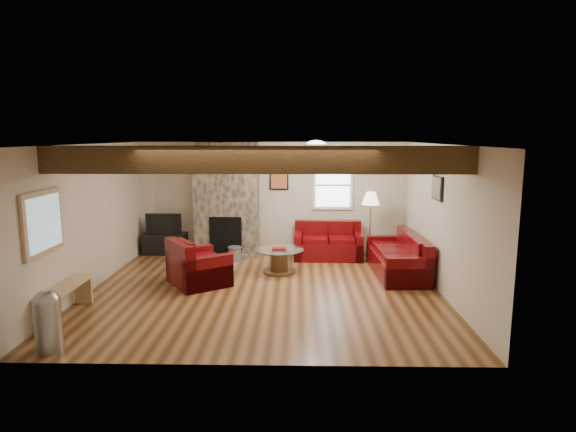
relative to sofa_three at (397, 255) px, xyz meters
name	(u,v)px	position (x,y,z in m)	size (l,w,h in m)	color
room	(264,219)	(-2.48, -1.03, 0.86)	(8.00, 8.00, 8.00)	#533116
oak_beam	(257,160)	(-2.48, -2.28, 1.92)	(6.00, 0.36, 0.38)	black
chimney_breast	(227,201)	(-3.48, 1.46, 0.83)	(1.40, 0.67, 2.50)	#38342B
back_window	(333,185)	(-1.13, 1.68, 1.16)	(0.90, 0.08, 1.10)	white
hatch_window	(43,223)	(-5.44, -2.53, 1.06)	(0.08, 1.00, 0.90)	#A58457
ceiling_dome	(316,147)	(-1.58, -0.13, 2.05)	(0.40, 0.40, 0.18)	white
artwork_back	(279,178)	(-2.33, 1.68, 1.31)	(0.42, 0.06, 0.52)	black
artwork_right	(437,188)	(0.48, -0.73, 1.36)	(0.06, 0.55, 0.42)	black
sofa_three	(397,255)	(0.00, 0.00, 0.00)	(1.99, 0.83, 0.77)	#400405
loveseat	(328,241)	(-1.25, 1.20, 0.00)	(1.46, 0.84, 0.78)	#400405
armchair_red	(199,262)	(-3.68, -0.70, 0.02)	(1.01, 0.88, 0.81)	#400405
coffee_table	(279,261)	(-2.27, 0.06, -0.15)	(0.96, 0.96, 0.50)	#452C16
tv_cabinet	(165,243)	(-4.89, 1.50, -0.15)	(0.96, 0.38, 0.48)	black
television	(165,223)	(-4.89, 1.50, 0.32)	(0.79, 0.10, 0.46)	black
floor_lamp	(371,202)	(-0.37, 1.06, 0.87)	(0.38, 0.38, 1.47)	#B28D4A
pine_bench	(66,302)	(-5.31, -2.34, -0.15)	(0.29, 1.26, 0.47)	#A58457
pedal_bin	(48,321)	(-4.97, -3.47, 0.01)	(0.32, 0.32, 0.79)	#9E9EA3
coal_bucket	(235,253)	(-3.25, 0.97, -0.23)	(0.33, 0.33, 0.31)	slate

